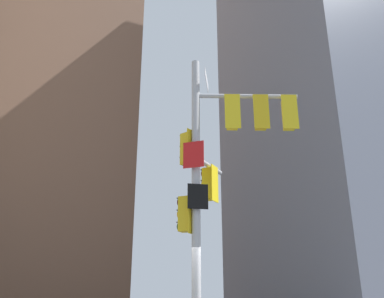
# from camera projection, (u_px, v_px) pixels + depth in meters

# --- Properties ---
(building_tower_right) EXTENTS (12.39, 12.39, 32.88)m
(building_tower_right) POSITION_uv_depth(u_px,v_px,m) (332.00, 76.00, 29.83)
(building_tower_right) COLOR slate
(building_tower_right) RESTS_ON ground
(building_mid_block) EXTENTS (12.91, 12.91, 48.53)m
(building_mid_block) POSITION_uv_depth(u_px,v_px,m) (59.00, 39.00, 38.72)
(building_mid_block) COLOR brown
(building_mid_block) RESTS_ON ground
(signal_pole_assembly) EXTENTS (3.46, 2.61, 8.39)m
(signal_pole_assembly) POSITION_uv_depth(u_px,v_px,m) (216.00, 163.00, 12.09)
(signal_pole_assembly) COLOR #B2B2B5
(signal_pole_assembly) RESTS_ON ground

